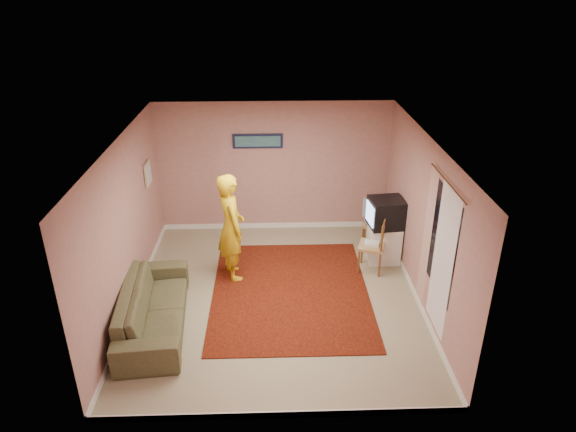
{
  "coord_description": "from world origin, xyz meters",
  "views": [
    {
      "loc": [
        -0.04,
        -6.92,
        4.75
      ],
      "look_at": [
        0.21,
        0.6,
        1.16
      ],
      "focal_mm": 32.0,
      "sensor_mm": 36.0,
      "label": 1
    }
  ],
  "objects_px": {
    "tv_cabinet": "(384,243)",
    "chair_a": "(373,219)",
    "crt_tv": "(386,213)",
    "sofa": "(153,307)",
    "chair_b": "(372,240)",
    "person": "(231,227)"
  },
  "relations": [
    {
      "from": "person",
      "to": "sofa",
      "type": "bearing_deg",
      "value": 122.0
    },
    {
      "from": "crt_tv",
      "to": "person",
      "type": "relative_size",
      "value": 0.35
    },
    {
      "from": "tv_cabinet",
      "to": "crt_tv",
      "type": "height_order",
      "value": "crt_tv"
    },
    {
      "from": "person",
      "to": "crt_tv",
      "type": "bearing_deg",
      "value": -100.32
    },
    {
      "from": "tv_cabinet",
      "to": "crt_tv",
      "type": "distance_m",
      "value": 0.6
    },
    {
      "from": "crt_tv",
      "to": "chair_a",
      "type": "xyz_separation_m",
      "value": [
        -0.08,
        0.62,
        -0.43
      ]
    },
    {
      "from": "crt_tv",
      "to": "chair_a",
      "type": "height_order",
      "value": "crt_tv"
    },
    {
      "from": "tv_cabinet",
      "to": "chair_a",
      "type": "xyz_separation_m",
      "value": [
        -0.08,
        0.62,
        0.17
      ]
    },
    {
      "from": "chair_b",
      "to": "sofa",
      "type": "height_order",
      "value": "chair_b"
    },
    {
      "from": "sofa",
      "to": "chair_b",
      "type": "bearing_deg",
      "value": -72.26
    },
    {
      "from": "tv_cabinet",
      "to": "chair_a",
      "type": "relative_size",
      "value": 1.47
    },
    {
      "from": "crt_tv",
      "to": "tv_cabinet",
      "type": "bearing_deg",
      "value": 0.0
    },
    {
      "from": "tv_cabinet",
      "to": "crt_tv",
      "type": "relative_size",
      "value": 1.06
    },
    {
      "from": "sofa",
      "to": "person",
      "type": "height_order",
      "value": "person"
    },
    {
      "from": "crt_tv",
      "to": "chair_b",
      "type": "height_order",
      "value": "crt_tv"
    },
    {
      "from": "crt_tv",
      "to": "sofa",
      "type": "distance_m",
      "value": 4.2
    },
    {
      "from": "crt_tv",
      "to": "sofa",
      "type": "bearing_deg",
      "value": -160.76
    },
    {
      "from": "chair_a",
      "to": "chair_b",
      "type": "xyz_separation_m",
      "value": [
        -0.21,
        -0.96,
        0.08
      ]
    },
    {
      "from": "tv_cabinet",
      "to": "chair_a",
      "type": "distance_m",
      "value": 0.65
    },
    {
      "from": "chair_b",
      "to": "sofa",
      "type": "relative_size",
      "value": 0.25
    },
    {
      "from": "tv_cabinet",
      "to": "person",
      "type": "distance_m",
      "value": 2.78
    },
    {
      "from": "chair_b",
      "to": "person",
      "type": "relative_size",
      "value": 0.29
    }
  ]
}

